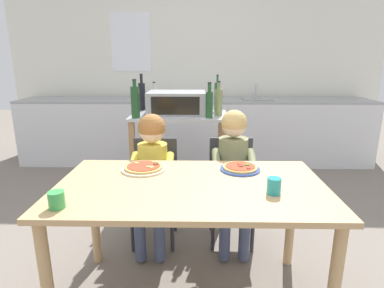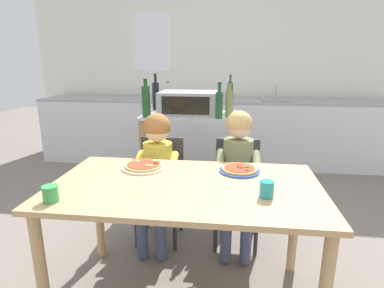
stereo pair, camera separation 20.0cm
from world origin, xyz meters
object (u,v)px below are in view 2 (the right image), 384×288
(drinking_cup_green, at_px, (51,194))
(child_in_yellow_shirt, at_px, (156,163))
(toaster_oven, at_px, (188,103))
(bottle_tall_green_wine, at_px, (230,97))
(dining_chair_left, at_px, (160,181))
(bottle_clear_vinegar, at_px, (219,104))
(drinking_cup_teal, at_px, (267,189))
(pizza_plate_blue_rimmed, at_px, (239,170))
(bottle_squat_spirits, at_px, (156,95))
(bottle_slim_sauce, at_px, (229,102))
(bottle_brown_beer, at_px, (146,101))
(child_in_olive_shirt, at_px, (238,165))
(dining_chair_right, at_px, (237,184))
(dining_table, at_px, (185,200))
(pizza_plate_cream, at_px, (144,166))
(kitchen_island_cart, at_px, (191,145))
(bottle_dark_olive_oil, at_px, (168,99))

(drinking_cup_green, bearing_deg, child_in_yellow_shirt, 69.97)
(toaster_oven, height_order, bottle_tall_green_wine, bottle_tall_green_wine)
(dining_chair_left, bearing_deg, bottle_clear_vinegar, 46.06)
(toaster_oven, height_order, drinking_cup_teal, toaster_oven)
(pizza_plate_blue_rimmed, bearing_deg, bottle_squat_spirits, 122.14)
(toaster_oven, relative_size, bottle_slim_sauce, 1.71)
(bottle_brown_beer, distance_m, drinking_cup_teal, 1.59)
(bottle_tall_green_wine, relative_size, child_in_olive_shirt, 0.34)
(pizza_plate_blue_rimmed, bearing_deg, bottle_brown_beer, 132.71)
(dining_chair_left, distance_m, dining_chair_right, 0.61)
(child_in_yellow_shirt, bearing_deg, toaster_oven, 80.11)
(bottle_squat_spirits, bearing_deg, dining_table, -71.22)
(bottle_tall_green_wine, height_order, pizza_plate_cream, bottle_tall_green_wine)
(kitchen_island_cart, bearing_deg, bottle_tall_green_wine, 23.94)
(drinking_cup_green, bearing_deg, dining_table, 25.99)
(toaster_oven, height_order, drinking_cup_green, toaster_oven)
(bottle_slim_sauce, xyz_separation_m, dining_table, (-0.22, -1.25, -0.39))
(bottle_squat_spirits, distance_m, pizza_plate_cream, 1.39)
(pizza_plate_cream, bearing_deg, kitchen_island_cart, 81.72)
(child_in_yellow_shirt, distance_m, child_in_olive_shirt, 0.61)
(bottle_dark_olive_oil, height_order, pizza_plate_cream, bottle_dark_olive_oil)
(bottle_clear_vinegar, bearing_deg, pizza_plate_blue_rimmed, -79.44)
(kitchen_island_cart, bearing_deg, child_in_yellow_shirt, -101.77)
(toaster_oven, relative_size, bottle_clear_vinegar, 1.72)
(drinking_cup_green, bearing_deg, toaster_oven, 74.66)
(pizza_plate_blue_rimmed, bearing_deg, child_in_olive_shirt, 90.05)
(bottle_clear_vinegar, relative_size, dining_chair_right, 0.39)
(pizza_plate_cream, bearing_deg, child_in_olive_shirt, 30.59)
(dining_chair_left, height_order, drinking_cup_teal, drinking_cup_teal)
(bottle_brown_beer, bearing_deg, child_in_olive_shirt, -33.26)
(child_in_yellow_shirt, bearing_deg, bottle_slim_sauce, 52.51)
(dining_table, bearing_deg, bottle_squat_spirits, 108.78)
(dining_table, height_order, child_in_olive_shirt, child_in_olive_shirt)
(bottle_squat_spirits, relative_size, bottle_dark_olive_oil, 1.29)
(bottle_slim_sauce, relative_size, child_in_olive_shirt, 0.30)
(child_in_olive_shirt, bearing_deg, bottle_slim_sauce, 96.88)
(dining_table, distance_m, drinking_cup_green, 0.70)
(kitchen_island_cart, xyz_separation_m, child_in_yellow_shirt, (-0.16, -0.79, 0.07))
(dining_chair_right, distance_m, drinking_cup_teal, 0.90)
(bottle_tall_green_wine, relative_size, child_in_yellow_shirt, 0.35)
(bottle_dark_olive_oil, height_order, drinking_cup_teal, bottle_dark_olive_oil)
(kitchen_island_cart, relative_size, dining_chair_left, 1.13)
(bottle_tall_green_wine, bearing_deg, bottle_clear_vinegar, -103.48)
(dining_chair_left, distance_m, drinking_cup_green, 1.08)
(dining_table, height_order, dining_chair_right, dining_chair_right)
(toaster_oven, xyz_separation_m, dining_chair_left, (-0.14, -0.67, -0.54))
(dining_chair_left, height_order, dining_chair_right, same)
(pizza_plate_cream, bearing_deg, drinking_cup_green, -120.79)
(bottle_dark_olive_oil, height_order, dining_chair_right, bottle_dark_olive_oil)
(bottle_slim_sauce, bearing_deg, pizza_plate_blue_rimmed, -85.47)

